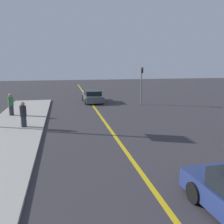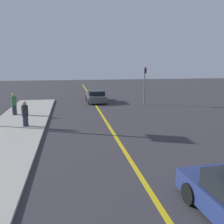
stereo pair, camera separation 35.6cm
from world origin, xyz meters
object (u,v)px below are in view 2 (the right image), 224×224
(car_ahead_center, at_px, (96,96))
(pedestrian_mid_group, at_px, (25,114))
(traffic_light, at_px, (145,82))
(pedestrian_far_standing, at_px, (14,104))

(car_ahead_center, bearing_deg, pedestrian_mid_group, -120.71)
(pedestrian_mid_group, height_order, traffic_light, traffic_light)
(traffic_light, bearing_deg, car_ahead_center, 151.22)
(pedestrian_far_standing, relative_size, traffic_light, 0.47)
(car_ahead_center, xyz_separation_m, pedestrian_far_standing, (-7.16, -6.00, 0.37))
(car_ahead_center, distance_m, traffic_light, 5.55)
(car_ahead_center, relative_size, traffic_light, 1.16)
(pedestrian_mid_group, relative_size, traffic_light, 0.44)
(car_ahead_center, relative_size, pedestrian_far_standing, 2.48)
(pedestrian_far_standing, bearing_deg, pedestrian_mid_group, -69.46)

